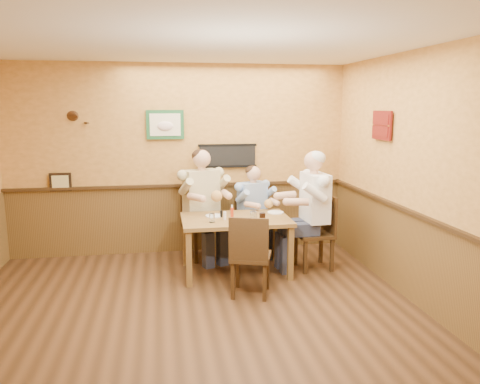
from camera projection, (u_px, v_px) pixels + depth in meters
The scene contains 17 objects.
room at pixel (203, 157), 4.65m from camera, with size 5.02×5.03×2.81m.
dining_table at pixel (236, 225), 6.12m from camera, with size 1.40×0.90×0.75m.
chair_back_left at pixel (202, 224), 6.76m from camera, with size 0.46×0.46×1.00m, color #3D2813, non-canonical shape.
chair_back_right at pixel (252, 226), 6.96m from camera, with size 0.39×0.39×0.84m, color #3D2813, non-canonical shape.
chair_right_end at pixel (314, 232), 6.32m from camera, with size 0.47×0.47×1.01m, color #3D2813, non-canonical shape.
chair_near_side at pixel (251, 254), 5.44m from camera, with size 0.45×0.45×0.97m, color #3D2813, non-canonical shape.
diner_tan_shirt at pixel (201, 210), 6.72m from camera, with size 0.66×0.66×1.43m, color beige, non-canonical shape.
diner_blue_polo at pixel (252, 215), 6.93m from camera, with size 0.55×0.55×1.20m, color #8BA7D0, non-canonical shape.
diner_white_elder at pixel (314, 217), 6.28m from camera, with size 0.67×0.67×1.44m, color white, non-canonical shape.
water_glass_left at pixel (212, 218), 5.86m from camera, with size 0.08×0.08×0.11m, color white.
water_glass_mid at pixel (254, 216), 5.89m from camera, with size 0.09×0.09×0.13m, color silver.
cola_tumbler at pixel (262, 217), 5.94m from camera, with size 0.08×0.08×0.10m, color black.
hot_sauce_bottle at pixel (232, 213), 6.02m from camera, with size 0.04×0.04×0.17m, color red.
salt_shaker at pixel (225, 216), 6.00m from camera, with size 0.04×0.04×0.10m, color white.
pepper_shaker at pixel (221, 214), 6.13m from camera, with size 0.04×0.04×0.09m, color black.
plate_far_left at pixel (214, 216), 6.18m from camera, with size 0.23×0.23×0.02m, color white.
plate_far_right at pixel (276, 212), 6.38m from camera, with size 0.22×0.22×0.01m, color white.
Camera 1 is at (-0.28, -4.46, 2.19)m, focal length 35.00 mm.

